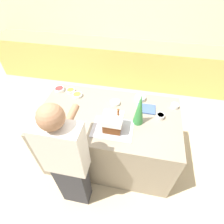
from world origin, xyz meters
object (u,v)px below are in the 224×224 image
candy_bowl_far_right (71,91)px  cookbook (146,109)px  baking_tray (113,129)px  candy_bowl_near_tray_right (175,106)px  candy_bowl_beside_tree (160,116)px  gingerbread_house (113,122)px  candy_bowl_near_tray_left (140,98)px  candy_bowl_center_rear (77,95)px  candy_bowl_far_left (115,103)px  decorative_tree (140,109)px  candy_bowl_behind_tray (59,89)px  person (68,163)px

candy_bowl_far_right → cookbook: size_ratio=0.52×
baking_tray → candy_bowl_near_tray_right: 0.86m
cookbook → candy_bowl_near_tray_right: bearing=17.1°
candy_bowl_far_right → cookbook: (1.05, -0.15, -0.01)m
candy_bowl_beside_tree → candy_bowl_far_right: candy_bowl_beside_tree is taller
gingerbread_house → candy_bowl_near_tray_left: size_ratio=2.00×
gingerbread_house → candy_bowl_near_tray_left: bearing=65.3°
candy_bowl_center_rear → candy_bowl_near_tray_right: 1.27m
candy_bowl_far_right → baking_tray: bearing=-37.8°
candy_bowl_far_left → candy_bowl_near_tray_left: size_ratio=0.90×
gingerbread_house → cookbook: size_ratio=1.21×
gingerbread_house → candy_bowl_near_tray_right: gingerbread_house is taller
candy_bowl_near_tray_left → candy_bowl_center_rear: size_ratio=1.05×
candy_bowl_beside_tree → candy_bowl_center_rear: size_ratio=0.74×
candy_bowl_far_left → candy_bowl_near_tray_left: bearing=25.8°
cookbook → gingerbread_house: bearing=-132.0°
decorative_tree → candy_bowl_center_rear: (-0.84, 0.31, -0.19)m
candy_bowl_near_tray_right → cookbook: candy_bowl_near_tray_right is taller
gingerbread_house → candy_bowl_behind_tray: (-0.86, 0.54, -0.09)m
gingerbread_house → candy_bowl_beside_tree: bearing=28.1°
candy_bowl_behind_tray → candy_bowl_near_tray_left: bearing=1.2°
candy_bowl_beside_tree → gingerbread_house: bearing=-151.9°
baking_tray → person: person is taller
candy_bowl_far_right → person: bearing=-71.8°
candy_bowl_far_right → person: person is taller
candy_bowl_beside_tree → candy_bowl_far_left: bearing=166.4°
candy_bowl_far_left → candy_bowl_near_tray_right: (0.75, 0.08, 0.01)m
gingerbread_house → candy_bowl_behind_tray: 1.02m
baking_tray → candy_bowl_near_tray_right: (0.70, 0.50, 0.02)m
candy_bowl_center_rear → decorative_tree: bearing=-20.2°
person → candy_bowl_behind_tray: bearing=116.4°
decorative_tree → candy_bowl_beside_tree: size_ratio=4.28×
person → baking_tray: bearing=51.6°
candy_bowl_beside_tree → candy_bowl_far_right: bearing=167.8°
candy_bowl_near_tray_left → candy_bowl_behind_tray: size_ratio=0.98×
baking_tray → candy_bowl_far_left: 0.42m
baking_tray → candy_bowl_near_tray_left: 0.62m
candy_bowl_center_rear → cookbook: (0.93, -0.08, -0.01)m
cookbook → person: person is taller
candy_bowl_far_left → cookbook: candy_bowl_far_left is taller
decorative_tree → candy_bowl_far_right: size_ratio=3.53×
candy_bowl_near_tray_left → person: person is taller
baking_tray → decorative_tree: size_ratio=1.11×
baking_tray → person: (-0.37, -0.46, -0.08)m
baking_tray → decorative_tree: decorative_tree is taller
candy_bowl_beside_tree → candy_bowl_behind_tray: (-1.38, 0.26, -0.01)m
candy_bowl_far_left → cookbook: (0.40, -0.03, -0.01)m
candy_bowl_far_left → candy_bowl_center_rear: (-0.53, 0.05, -0.00)m
decorative_tree → candy_bowl_center_rear: decorative_tree is taller
candy_bowl_beside_tree → cookbook: bearing=146.6°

